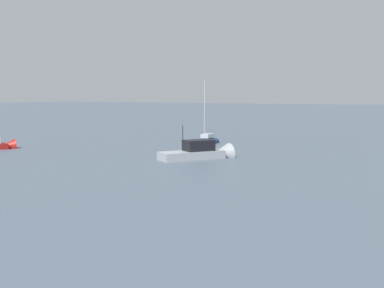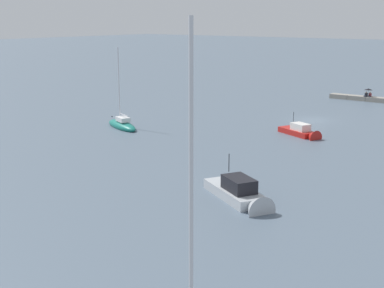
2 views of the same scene
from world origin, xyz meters
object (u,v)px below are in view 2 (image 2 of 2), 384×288
Objects in this scene: person_seated_maroon_left at (370,95)px; motorboat_red_far at (302,133)px; sailboat_teal_mid at (122,125)px; motorboat_grey_mid at (242,197)px; umbrella_open_black at (368,89)px; person_seated_dark_right at (366,95)px.

motorboat_red_far reaches higher than person_seated_maroon_left.
person_seated_maroon_left is 40.00m from sailboat_teal_mid.
sailboat_teal_mid is 27.75m from motorboat_grey_mid.
umbrella_open_black is at bearing 8.89° from person_seated_maroon_left.
motorboat_red_far is (5.87, -21.67, -0.08)m from motorboat_grey_mid.
motorboat_red_far is at bearing 95.73° from umbrella_open_black.
motorboat_red_far is (-2.85, 28.39, -1.48)m from umbrella_open_black.
person_seated_dark_right is 50.78m from motorboat_grey_mid.
umbrella_open_black is at bearing -150.00° from motorboat_red_far.
sailboat_teal_mid is 20.23m from motorboat_red_far.
person_seated_maroon_left is 28.54m from motorboat_red_far.
person_seated_dark_right is at bearing -0.26° from sailboat_teal_mid.
person_seated_maroon_left is 1.00× the size of person_seated_dark_right.
motorboat_red_far reaches higher than person_seated_dark_right.
person_seated_dark_right is 0.57× the size of umbrella_open_black.
person_seated_maroon_left is at bearing -0.95° from sailboat_teal_mid.
sailboat_teal_mid is 1.71× the size of motorboat_red_far.
person_seated_maroon_left is 0.13× the size of motorboat_red_far.
umbrella_open_black is 0.23× the size of motorboat_red_far.
motorboat_red_far is (-2.58, 28.41, -0.62)m from person_seated_maroon_left.
sailboat_teal_mid is at bearing 66.96° from umbrella_open_black.
person_seated_maroon_left is 0.57× the size of umbrella_open_black.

